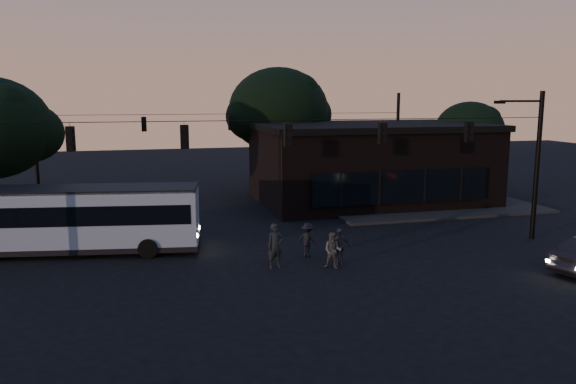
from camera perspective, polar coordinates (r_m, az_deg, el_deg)
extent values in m
plane|color=black|center=(22.12, 2.68, -9.39)|extent=(120.00, 120.00, 0.00)
cube|color=black|center=(39.22, 13.34, -1.09)|extent=(14.00, 10.00, 0.15)
cube|color=black|center=(35.51, -26.98, -3.00)|extent=(14.00, 10.00, 0.15)
cube|color=black|center=(39.34, 8.24, 2.69)|extent=(15.00, 10.00, 5.00)
cube|color=black|center=(39.11, 8.34, 6.61)|extent=(15.40, 10.40, 0.40)
cube|color=black|center=(34.83, 11.50, 0.53)|extent=(11.50, 0.18, 2.00)
cylinder|color=black|center=(43.49, -0.97, 2.78)|extent=(0.44, 0.44, 4.00)
ellipsoid|color=black|center=(43.19, -0.98, 8.32)|extent=(7.60, 7.60, 6.46)
cylinder|color=black|center=(45.42, 17.73, 1.98)|extent=(0.44, 0.44, 3.00)
ellipsoid|color=black|center=(45.13, 17.94, 5.94)|extent=(5.20, 5.20, 4.42)
cylinder|color=black|center=(30.95, 23.98, 2.40)|extent=(0.24, 0.24, 7.50)
cylinder|color=black|center=(24.77, 0.00, 7.32)|extent=(26.00, 0.03, 0.03)
cube|color=black|center=(24.13, -21.22, 5.06)|extent=(0.34, 0.30, 1.00)
cube|color=black|center=(24.05, -10.47, 5.54)|extent=(0.34, 0.30, 1.00)
cube|color=black|center=(24.80, 0.00, 5.82)|extent=(0.34, 0.30, 1.00)
cube|color=black|center=(26.31, 9.57, 5.90)|extent=(0.34, 0.30, 1.00)
cube|color=black|center=(28.46, 17.90, 5.85)|extent=(0.34, 0.30, 1.00)
cylinder|color=black|center=(40.63, -24.26, 3.92)|extent=(0.24, 0.24, 7.50)
cylinder|color=black|center=(44.49, 11.03, 5.02)|extent=(0.24, 0.24, 7.50)
cylinder|color=black|center=(40.44, -5.86, 7.90)|extent=(26.00, 0.03, 0.03)
cube|color=black|center=(39.97, -14.42, 6.69)|extent=(0.34, 0.30, 1.00)
cube|color=black|center=(40.47, -5.84, 6.98)|extent=(0.34, 0.30, 1.00)
cube|color=black|center=(41.83, 2.36, 7.11)|extent=(0.34, 0.30, 1.00)
cube|color=#8C9FB2|center=(27.76, -20.48, -2.34)|extent=(11.15, 4.18, 2.58)
cube|color=black|center=(27.71, -20.51, -1.84)|extent=(10.73, 4.15, 0.89)
cube|color=black|center=(27.53, -20.64, 0.28)|extent=(11.15, 4.18, 0.15)
cube|color=black|center=(28.06, -20.31, -5.12)|extent=(11.26, 4.25, 0.25)
cylinder|color=black|center=(30.36, -26.74, -4.27)|extent=(0.92, 0.39, 0.89)
cylinder|color=black|center=(26.21, -14.04, -5.60)|extent=(0.92, 0.39, 0.89)
cylinder|color=black|center=(28.58, -13.34, -4.30)|extent=(0.92, 0.39, 0.89)
imported|color=black|center=(23.93, -1.30, -5.49)|extent=(0.76, 0.55, 1.92)
imported|color=#4D4C46|center=(23.96, 4.56, -5.95)|extent=(0.95, 0.89, 1.56)
imported|color=#342C36|center=(24.51, 5.28, -5.55)|extent=(0.96, 0.46, 1.60)
imported|color=black|center=(25.62, 2.01, -4.88)|extent=(1.13, 1.12, 1.56)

